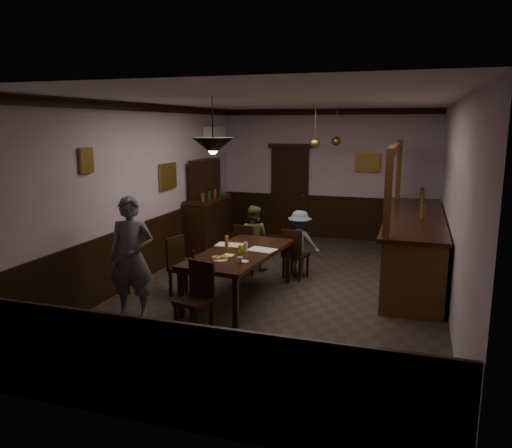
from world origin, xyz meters
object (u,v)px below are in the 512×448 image
at_px(chair_side, 181,263).
at_px(coffee_cup, 240,260).
at_px(pendant_iron, 213,146).
at_px(person_standing, 132,258).
at_px(soda_can, 240,249).
at_px(person_seated_right, 300,243).
at_px(pendant_brass_mid, 315,143).
at_px(dining_table, 239,256).
at_px(chair_far_left, 247,247).
at_px(sideboard, 207,214).
at_px(bar_counter, 414,245).
at_px(person_seated_left, 253,238).
at_px(pendant_brass_far, 336,141).
at_px(chair_near, 197,294).
at_px(chair_far_right, 294,252).

xyz_separation_m(chair_side, coffee_cup, (1.17, -0.51, 0.29)).
bearing_deg(pendant_iron, person_standing, -162.17).
bearing_deg(soda_can, person_seated_right, 71.37).
distance_m(soda_can, pendant_brass_mid, 3.05).
distance_m(person_standing, coffee_cup, 1.49).
relative_size(dining_table, chair_far_left, 2.55).
height_order(person_seated_right, pendant_brass_mid, pendant_brass_mid).
height_order(chair_far_left, sideboard, sideboard).
relative_size(person_standing, sideboard, 0.88).
relative_size(person_seated_right, bar_counter, 0.28).
relative_size(coffee_cup, soda_can, 0.67).
relative_size(chair_far_left, chair_side, 0.97).
bearing_deg(person_standing, chair_far_left, 55.82).
xyz_separation_m(coffee_cup, sideboard, (-1.91, 3.28, -0.03)).
bearing_deg(chair_far_left, pendant_brass_mid, -117.83).
bearing_deg(person_standing, person_seated_right, 40.83).
distance_m(person_seated_left, pendant_brass_far, 3.00).
distance_m(chair_far_left, pendant_brass_mid, 2.37).
bearing_deg(person_seated_right, pendant_brass_far, -92.61).
distance_m(bar_counter, pendant_iron, 4.18).
height_order(chair_near, chair_side, chair_side).
height_order(chair_far_right, soda_can, chair_far_right).
xyz_separation_m(chair_near, person_seated_right, (0.71, 2.82, 0.08)).
xyz_separation_m(chair_far_left, pendant_brass_mid, (0.97, 1.18, 1.81)).
bearing_deg(chair_far_right, chair_far_left, 8.47).
height_order(chair_side, bar_counter, bar_counter).
relative_size(dining_table, pendant_brass_mid, 2.82).
bearing_deg(person_standing, chair_side, 62.32).
distance_m(dining_table, pendant_iron, 1.86).
distance_m(chair_side, bar_counter, 4.03).
bearing_deg(pendant_iron, person_seated_right, 73.79).
bearing_deg(chair_near, chair_far_right, 89.62).
bearing_deg(chair_far_right, sideboard, -19.09).
bearing_deg(sideboard, person_seated_right, -27.34).
bearing_deg(person_standing, bar_counter, 24.50).
relative_size(chair_far_left, bar_counter, 0.21).
distance_m(person_seated_right, coffee_cup, 2.15).
relative_size(chair_far_right, soda_can, 7.40).
height_order(chair_near, pendant_brass_mid, pendant_brass_mid).
bearing_deg(pendant_brass_far, bar_counter, -47.21).
bearing_deg(chair_far_left, chair_side, 78.39).
xyz_separation_m(soda_can, bar_counter, (2.47, 2.06, -0.22)).
height_order(chair_far_left, pendant_iron, pendant_iron).
xyz_separation_m(pendant_brass_mid, pendant_brass_far, (0.20, 1.29, 0.00)).
xyz_separation_m(person_seated_left, pendant_brass_mid, (0.93, 0.91, 1.70)).
bearing_deg(person_seated_left, person_standing, 76.14).
height_order(person_seated_left, sideboard, sideboard).
xyz_separation_m(dining_table, pendant_iron, (-0.07, -0.80, 1.68)).
distance_m(pendant_iron, pendant_brass_mid, 3.37).
distance_m(sideboard, pendant_brass_far, 3.14).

